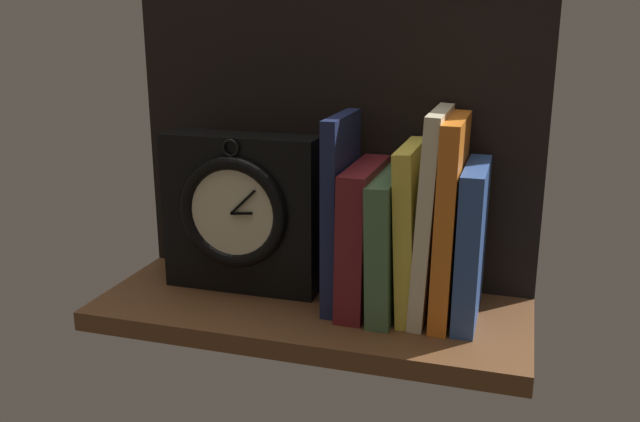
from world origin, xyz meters
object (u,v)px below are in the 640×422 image
book_yellow_seinlanguage (412,230)px  book_blue_modern (472,243)px  book_orange_pandolfini (450,219)px  book_maroon_dawkins (363,236)px  book_cream_twain (431,214)px  book_green_romantic (389,242)px  book_navy_bierce (341,211)px  framed_clock (241,213)px

book_yellow_seinlanguage → book_blue_modern: (7.47, 0.00, -1.02)cm
book_orange_pandolfini → book_blue_modern: bearing=0.0°
book_maroon_dawkins → book_cream_twain: size_ratio=0.72×
book_maroon_dawkins → book_green_romantic: 3.51cm
book_navy_bierce → book_cream_twain: bearing=0.0°
book_maroon_dawkins → book_green_romantic: size_ratio=1.06×
book_navy_bierce → book_maroon_dawkins: book_navy_bierce is taller
book_yellow_seinlanguage → book_cream_twain: (2.33, 0.00, 2.21)cm
book_navy_bierce → book_green_romantic: 7.38cm
book_green_romantic → book_orange_pandolfini: size_ratio=0.70×
book_blue_modern → framed_clock: 30.98cm
book_orange_pandolfini → book_blue_modern: 3.96cm
book_orange_pandolfini → framed_clock: bearing=179.1°
book_navy_bierce → book_maroon_dawkins: 4.30cm
book_navy_bierce → book_blue_modern: (16.75, 0.00, -2.70)cm
book_green_romantic → book_cream_twain: book_cream_twain is taller
book_cream_twain → framed_clock: size_ratio=1.21×
book_navy_bierce → book_blue_modern: size_ratio=1.28×
book_orange_pandolfini → book_yellow_seinlanguage: bearing=180.0°
book_yellow_seinlanguage → book_maroon_dawkins: bearing=180.0°
book_maroon_dawkins → book_cream_twain: bearing=0.0°
book_green_romantic → framed_clock: framed_clock is taller
book_maroon_dawkins → book_orange_pandolfini: 11.47cm
book_navy_bierce → book_yellow_seinlanguage: size_ratio=1.16×
book_navy_bierce → book_green_romantic: bearing=0.0°
book_orange_pandolfini → framed_clock: book_orange_pandolfini is taller
framed_clock → book_blue_modern: bearing=-0.8°
book_maroon_dawkins → book_orange_pandolfini: bearing=0.0°
book_yellow_seinlanguage → book_cream_twain: book_cream_twain is taller
book_navy_bierce → framed_clock: (-14.21, 0.46, -1.53)cm
book_green_romantic → book_maroon_dawkins: bearing=180.0°
book_yellow_seinlanguage → book_cream_twain: 3.21cm
book_orange_pandolfini → book_blue_modern: book_orange_pandolfini is taller
book_cream_twain → book_orange_pandolfini: size_ratio=1.03×
book_cream_twain → book_yellow_seinlanguage: bearing=180.0°
book_green_romantic → book_orange_pandolfini: 8.40cm
book_blue_modern → book_navy_bierce: bearing=180.0°
book_cream_twain → book_orange_pandolfini: book_cream_twain is taller
book_maroon_dawkins → framed_clock: 17.24cm
book_maroon_dawkins → framed_clock: (-17.16, 0.46, 1.60)cm
book_green_romantic → book_cream_twain: 6.63cm
book_navy_bierce → book_cream_twain: 11.62cm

